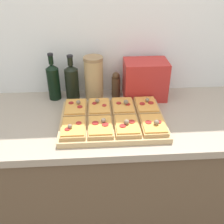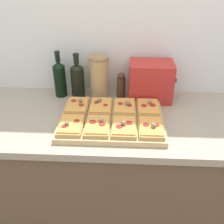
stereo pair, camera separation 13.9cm
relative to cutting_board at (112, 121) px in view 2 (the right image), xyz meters
name	(u,v)px [view 2 (the right image)]	position (x,y,z in m)	size (l,w,h in m)	color
wall_back	(122,41)	(0.04, 0.42, 0.30)	(6.00, 0.06, 2.50)	silver
kitchen_counter	(119,177)	(0.04, 0.07, -0.48)	(2.63, 0.67, 0.93)	brown
cutting_board	(112,121)	(0.00, 0.00, 0.00)	(0.54, 0.40, 0.03)	tan
pizza_slice_back_left	(77,106)	(-0.20, 0.10, 0.03)	(0.12, 0.18, 0.05)	tan
pizza_slice_back_midleft	(101,106)	(-0.07, 0.10, 0.03)	(0.12, 0.18, 0.05)	tan
pizza_slice_back_midright	(125,107)	(0.07, 0.10, 0.03)	(0.12, 0.18, 0.06)	tan
pizza_slice_back_right	(148,108)	(0.20, 0.10, 0.03)	(0.12, 0.18, 0.05)	tan
pizza_slice_front_left	(71,125)	(-0.20, -0.10, 0.03)	(0.12, 0.18, 0.05)	tan
pizza_slice_front_midleft	(98,126)	(-0.07, -0.09, 0.03)	(0.12, 0.18, 0.05)	tan
pizza_slice_front_midright	(124,127)	(0.07, -0.10, 0.03)	(0.12, 0.18, 0.05)	tan
pizza_slice_front_right	(151,127)	(0.20, -0.10, 0.03)	(0.12, 0.18, 0.05)	tan
olive_oil_bottle	(60,78)	(-0.33, 0.30, 0.10)	(0.07, 0.07, 0.29)	black
wine_bottle	(78,79)	(-0.22, 0.30, 0.10)	(0.08, 0.08, 0.27)	black
grain_jar_tall	(99,77)	(-0.09, 0.30, 0.12)	(0.12, 0.12, 0.26)	tan
pepper_mill	(120,85)	(0.04, 0.30, 0.06)	(0.05, 0.05, 0.16)	#47331E
toaster_oven	(151,81)	(0.22, 0.28, 0.10)	(0.28, 0.17, 0.23)	red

